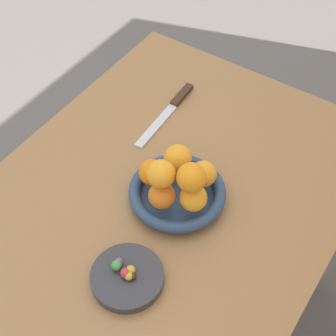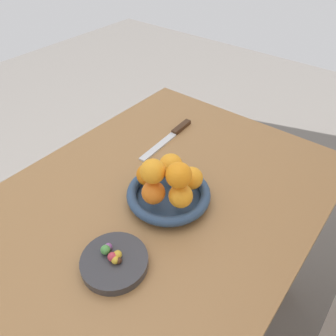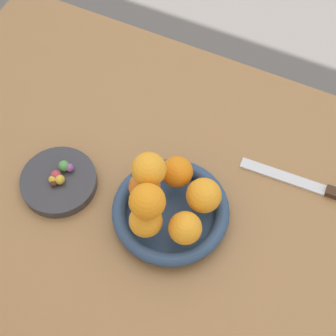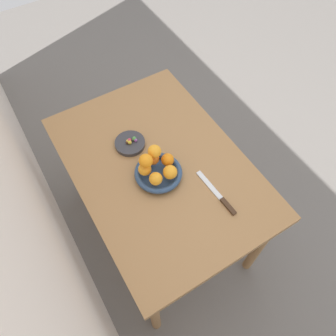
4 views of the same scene
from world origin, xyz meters
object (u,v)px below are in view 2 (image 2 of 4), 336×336
Objects in this scene: candy_ball_4 at (115,260)px; orange_5 at (153,171)px; fruit_bowl at (169,195)px; orange_3 at (181,196)px; candy_ball_5 at (108,247)px; candy_ball_7 at (105,250)px; dining_table at (147,229)px; candy_ball_6 at (114,257)px; candy_dish at (115,262)px; orange_1 at (148,175)px; orange_6 at (179,175)px; candy_ball_1 at (112,256)px; orange_0 at (171,166)px; candy_ball_0 at (112,257)px; candy_ball_2 at (118,255)px; orange_2 at (154,192)px; knife at (171,136)px; candy_ball_3 at (119,260)px; orange_4 at (191,178)px.

orange_5 is at bearing -165.40° from candy_ball_4.
orange_3 is at bearing 67.62° from fruit_bowl.
candy_ball_7 is (0.01, 0.00, 0.00)m from candy_ball_5.
fruit_bowl reaches higher than candy_ball_5.
candy_ball_7 reaches higher than dining_table.
candy_ball_6 is (0.20, -0.03, -0.04)m from orange_3.
orange_1 is (-0.21, -0.09, 0.06)m from candy_dish.
orange_6 is 0.23m from candy_ball_1.
orange_1 is 0.23m from candy_ball_6.
fruit_bowl is at bearing -114.78° from orange_6.
orange_3 is (0.07, 0.08, -0.00)m from orange_0.
candy_ball_1 is at bearing -114.82° from candy_ball_0.
candy_ball_7 is (-0.00, -0.03, 0.00)m from candy_ball_6.
candy_dish is at bearing 19.44° from dining_table.
candy_ball_7 reaches higher than candy_ball_1.
orange_0 reaches higher than candy_ball_7.
candy_ball_7 reaches higher than candy_ball_2.
orange_0 is 0.12m from orange_6.
orange_0 is (-0.10, 0.00, 0.16)m from dining_table.
candy_ball_4 is 0.01m from candy_ball_6.
orange_2 reaches higher than candy_ball_0.
orange_0 is at bearing -173.07° from candy_ball_5.
knife is at bearing -158.78° from candy_ball_7.
candy_ball_6 reaches higher than candy_dish.
candy_ball_3 is (0.20, -0.01, -0.04)m from orange_3.
orange_5 is (-0.01, -0.01, 0.06)m from orange_2.
orange_4 is at bearing 48.52° from knife.
orange_5 is (0.05, -0.01, 0.11)m from fruit_bowl.
fruit_bowl is 0.23m from candy_ball_6.
candy_ball_3 reaches higher than candy_dish.
orange_0 is at bearing 179.30° from dining_table.
orange_4 is at bearing 121.61° from orange_1.
knife is (-0.23, -0.17, -0.02)m from fruit_bowl.
orange_5 is at bearing -165.97° from candy_ball_2.
candy_ball_7 is (0.17, 0.04, 0.12)m from dining_table.
orange_1 is 0.22× the size of knife.
orange_5 is 0.23× the size of knife.
dining_table is 0.16m from orange_2.
candy_ball_5 is at bearing -8.05° from orange_4.
candy_dish is 0.02m from candy_ball_0.
candy_ball_5 is at bearing -168.87° from candy_ball_7.
orange_2 is at bearing 30.71° from knife.
candy_ball_1 is 0.01m from candy_ball_2.
orange_2 reaches higher than candy_ball_3.
candy_ball_7 is at bearing -14.16° from orange_3.
orange_0 reaches higher than candy_ball_4.
candy_ball_5 is 0.48m from knife.
orange_3 reaches higher than candy_ball_5.
fruit_bowl is at bearing -169.17° from candy_ball_3.
candy_dish is 2.38× the size of orange_6.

